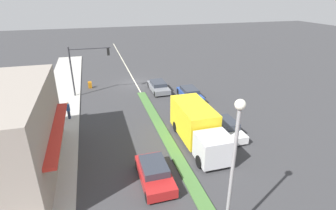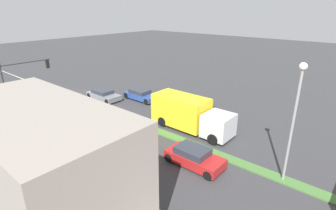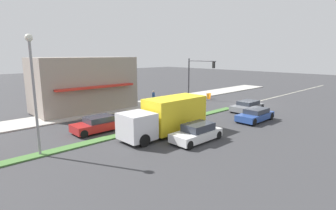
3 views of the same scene
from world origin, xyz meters
name	(u,v)px [view 1 (image 1 of 3)]	position (x,y,z in m)	size (l,w,h in m)	color
ground_plane	(178,159)	(0.00, 18.00, 0.00)	(160.00, 160.00, 0.00)	#38383A
sidewalk_right	(43,186)	(9.00, 18.50, 0.06)	(4.00, 73.00, 0.12)	#B2AFA8
lane_marking_center	(135,83)	(0.00, 0.00, 0.00)	(0.16, 60.00, 0.01)	beige
building_corner_store	(7,135)	(10.80, 16.71, 3.04)	(5.87, 10.87, 5.85)	gray
traffic_signal_main	(84,63)	(6.12, 2.85, 3.90)	(4.59, 0.34, 5.60)	#333338
street_lamp	(234,159)	(0.00, 25.15, 4.78)	(0.44, 0.44, 7.37)	gray
pedestrian	(68,110)	(7.87, 9.05, 1.01)	(0.34, 0.34, 1.69)	#282D42
warning_aframe_sign	(90,85)	(5.81, 0.49, 0.43)	(0.45, 0.53, 0.84)	orange
delivery_truck	(198,126)	(-2.20, 16.22, 1.47)	(2.44, 7.50, 2.87)	silver
van_white	(226,128)	(-5.00, 15.82, 0.63)	(1.79, 4.06, 1.32)	silver
hatchback_red	(154,173)	(2.20, 19.90, 0.62)	(1.86, 4.04, 1.28)	#AD1E1E
coupe_blue	(190,93)	(-5.00, 7.22, 0.60)	(1.84, 4.26, 1.21)	#284793
suv_grey	(158,86)	(-2.20, 3.84, 0.58)	(1.91, 4.31, 1.17)	slate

